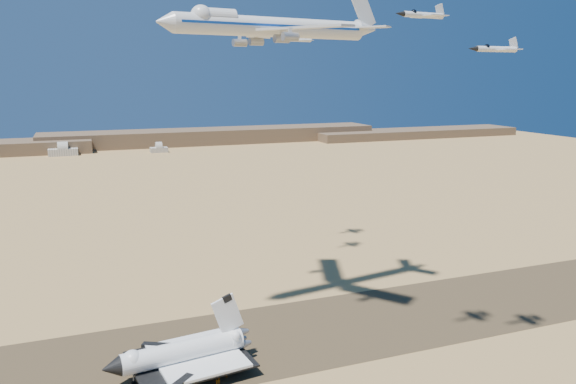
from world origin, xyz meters
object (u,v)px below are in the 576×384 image
object	(u,v)px
chase_jet_a	(422,15)
chase_jet_d	(287,25)
shuttle	(182,354)
chase_jet_b	(495,49)
crew_a	(217,382)
chase_jet_e	(298,40)
carrier_747	(267,27)
crew_c	(227,375)
crew_b	(219,381)

from	to	relation	value
chase_jet_a	chase_jet_d	size ratio (longest dim) A/B	1.11
shuttle	chase_jet_b	bearing A→B (deg)	-24.36
chase_jet_b	chase_jet_d	size ratio (longest dim) A/B	1.10
crew_a	chase_jet_e	xyz separation A→B (m)	(67.07, 108.01, 99.21)
carrier_747	crew_c	distance (m)	107.90
chase_jet_d	crew_b	bearing A→B (deg)	-138.11
crew_a	crew_b	bearing A→B (deg)	-73.27
crew_b	chase_jet_a	bearing A→B (deg)	-145.15
shuttle	crew_c	bearing A→B (deg)	-41.65
chase_jet_b	shuttle	bearing A→B (deg)	162.19
crew_c	chase_jet_b	size ratio (longest dim) A/B	0.11
crew_a	chase_jet_a	distance (m)	113.87
crew_c	chase_jet_d	world-z (taller)	chase_jet_d
crew_b	chase_jet_b	xyz separation A→B (m)	(73.91, -15.14, 90.01)
crew_a	chase_jet_a	xyz separation A→B (m)	(56.10, -7.46, 98.81)
crew_b	chase_jet_e	size ratio (longest dim) A/B	0.11
carrier_747	crew_b	bearing A→B (deg)	-134.57
carrier_747	crew_b	distance (m)	109.49
crew_b	chase_jet_b	distance (m)	117.44
chase_jet_d	carrier_747	bearing A→B (deg)	-134.20
chase_jet_d	crew_c	bearing A→B (deg)	-137.41
shuttle	crew_b	bearing A→B (deg)	-57.79
crew_b	crew_c	bearing A→B (deg)	-97.19
crew_c	chase_jet_e	size ratio (longest dim) A/B	0.11
carrier_747	chase_jet_a	bearing A→B (deg)	-68.09
chase_jet_b	chase_jet_e	world-z (taller)	chase_jet_e
chase_jet_b	chase_jet_a	bearing A→B (deg)	157.50
shuttle	crew_a	size ratio (longest dim) A/B	27.01
crew_c	chase_jet_a	bearing A→B (deg)	-175.45
chase_jet_a	chase_jet_b	bearing A→B (deg)	-29.00
crew_a	crew_b	xyz separation A→B (m)	(0.66, 0.34, 0.07)
chase_jet_d	chase_jet_a	bearing A→B (deg)	-104.42
shuttle	chase_jet_b	distance (m)	120.98
shuttle	chase_jet_d	world-z (taller)	chase_jet_d
crew_b	chase_jet_d	xyz separation A→B (m)	(52.31, 84.53, 103.48)
chase_jet_b	chase_jet_d	world-z (taller)	chase_jet_d
carrier_747	chase_jet_a	size ratio (longest dim) A/B	4.88
chase_jet_a	crew_c	bearing A→B (deg)	161.70
crew_c	chase_jet_e	xyz separation A→B (m)	(63.54, 105.27, 99.07)
chase_jet_d	shuttle	bearing A→B (deg)	-145.42
carrier_747	crew_b	world-z (taller)	carrier_747
shuttle	carrier_747	distance (m)	104.54
shuttle	chase_jet_b	size ratio (longest dim) A/B	2.64
crew_b	shuttle	bearing A→B (deg)	-7.55
crew_a	chase_jet_d	bearing A→B (deg)	-42.68
crew_c	chase_jet_a	size ratio (longest dim) A/B	0.11
crew_b	chase_jet_d	size ratio (longest dim) A/B	0.12
crew_b	chase_jet_e	bearing A→B (deg)	-78.80
crew_a	crew_b	distance (m)	0.75
chase_jet_b	chase_jet_e	size ratio (longest dim) A/B	0.99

